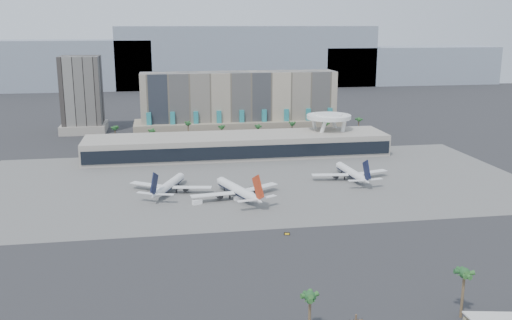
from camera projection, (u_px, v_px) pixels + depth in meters
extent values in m
plane|color=#232326|center=(276.00, 220.00, 218.95)|extent=(900.00, 900.00, 0.00)
cube|color=#5B5B59|center=(253.00, 181.00, 271.67)|extent=(260.00, 130.00, 0.06)
cube|color=gray|center=(34.00, 65.00, 634.01)|extent=(260.00, 60.00, 55.00)
cube|color=gray|center=(247.00, 56.00, 670.97)|extent=(300.00, 60.00, 70.00)
cube|color=gray|center=(406.00, 65.00, 706.17)|extent=(220.00, 60.00, 45.00)
cube|color=tan|center=(239.00, 103.00, 383.40)|extent=(130.00, 22.00, 42.00)
cube|color=tan|center=(240.00, 127.00, 385.23)|extent=(140.00, 30.00, 10.00)
cube|color=teal|center=(149.00, 126.00, 365.03)|extent=(3.00, 2.00, 18.00)
cube|color=teal|center=(173.00, 126.00, 367.45)|extent=(3.00, 2.00, 18.00)
cube|color=teal|center=(196.00, 125.00, 369.87)|extent=(3.00, 2.00, 18.00)
cube|color=teal|center=(219.00, 124.00, 372.29)|extent=(3.00, 2.00, 18.00)
cube|color=teal|center=(242.00, 124.00, 374.71)|extent=(3.00, 2.00, 18.00)
cube|color=teal|center=(264.00, 123.00, 377.13)|extent=(3.00, 2.00, 18.00)
cube|color=teal|center=(286.00, 123.00, 379.55)|extent=(3.00, 2.00, 18.00)
cube|color=teal|center=(308.00, 122.00, 381.97)|extent=(3.00, 2.00, 18.00)
cube|color=teal|center=(330.00, 121.00, 384.39)|extent=(3.00, 2.00, 18.00)
cube|color=black|center=(82.00, 94.00, 389.25)|extent=(26.00, 26.00, 52.00)
cube|color=#B4AE9E|center=(84.00, 128.00, 394.64)|extent=(30.00, 30.00, 6.00)
cube|color=#B4AE9E|center=(238.00, 145.00, 322.99)|extent=(170.00, 32.00, 12.00)
cube|color=black|center=(242.00, 153.00, 307.58)|extent=(168.00, 0.60, 7.00)
cube|color=black|center=(238.00, 133.00, 321.29)|extent=(170.00, 12.00, 2.50)
cylinder|color=white|center=(336.00, 130.00, 343.57)|extent=(6.98, 6.99, 21.89)
cylinder|color=white|center=(315.00, 130.00, 341.52)|extent=(6.98, 6.99, 21.89)
cylinder|color=white|center=(321.00, 134.00, 329.32)|extent=(6.98, 6.99, 21.89)
cylinder|color=white|center=(342.00, 133.00, 331.37)|extent=(6.98, 6.99, 21.89)
cylinder|color=white|center=(329.00, 117.00, 334.33)|extent=(26.00, 26.00, 2.20)
cylinder|color=white|center=(329.00, 115.00, 334.03)|extent=(16.00, 16.00, 1.20)
cylinder|color=brown|center=(116.00, 138.00, 345.25)|extent=(0.70, 0.70, 12.00)
sphere|color=#1F4F25|center=(115.00, 128.00, 343.91)|extent=(2.80, 2.80, 2.80)
cylinder|color=brown|center=(152.00, 136.00, 348.80)|extent=(0.70, 0.70, 12.00)
sphere|color=#1F4F25|center=(152.00, 127.00, 347.46)|extent=(2.80, 2.80, 2.80)
cylinder|color=brown|center=(188.00, 135.00, 352.35)|extent=(0.70, 0.70, 12.00)
sphere|color=#1F4F25|center=(188.00, 126.00, 351.01)|extent=(2.80, 2.80, 2.80)
cylinder|color=brown|center=(222.00, 134.00, 355.74)|extent=(0.70, 0.70, 12.00)
sphere|color=#1F4F25|center=(222.00, 125.00, 354.40)|extent=(2.80, 2.80, 2.80)
cylinder|color=brown|center=(258.00, 133.00, 359.45)|extent=(0.70, 0.70, 12.00)
sphere|color=#1F4F25|center=(258.00, 124.00, 358.11)|extent=(2.80, 2.80, 2.80)
cylinder|color=brown|center=(292.00, 132.00, 363.00)|extent=(0.70, 0.70, 12.00)
sphere|color=#1F4F25|center=(293.00, 123.00, 361.66)|extent=(2.80, 2.80, 2.80)
cylinder|color=brown|center=(326.00, 131.00, 366.55)|extent=(0.70, 0.70, 12.00)
sphere|color=#1F4F25|center=(326.00, 122.00, 365.21)|extent=(2.80, 2.80, 2.80)
cylinder|color=brown|center=(360.00, 130.00, 370.26)|extent=(0.70, 0.70, 12.00)
sphere|color=#1F4F25|center=(360.00, 121.00, 368.92)|extent=(2.80, 2.80, 2.80)
cube|color=#4C3826|center=(356.00, 320.00, 124.11)|extent=(3.20, 0.22, 0.22)
cylinder|color=black|center=(350.00, 320.00, 123.83)|extent=(0.12, 0.12, 0.30)
cylinder|color=black|center=(362.00, 319.00, 124.28)|extent=(0.12, 0.12, 0.30)
cylinder|color=white|center=(171.00, 184.00, 254.97)|extent=(13.33, 25.45, 3.80)
cylinder|color=black|center=(171.00, 184.00, 255.01)|extent=(13.06, 24.94, 3.73)
cone|color=white|center=(182.00, 176.00, 269.08)|extent=(5.14, 5.40, 3.80)
cone|color=white|center=(156.00, 194.00, 239.00)|extent=(6.76, 9.36, 3.80)
cube|color=white|center=(148.00, 184.00, 256.44)|extent=(16.29, 12.77, 0.33)
cube|color=white|center=(192.00, 187.00, 251.98)|extent=(17.52, 6.78, 0.33)
cylinder|color=black|center=(154.00, 187.00, 256.50)|extent=(3.38, 4.31, 2.09)
cylinder|color=black|center=(186.00, 189.00, 253.26)|extent=(3.38, 4.31, 2.09)
cube|color=black|center=(154.00, 184.00, 236.49)|extent=(3.71, 8.17, 10.01)
cube|color=white|center=(146.00, 193.00, 238.90)|extent=(7.63, 5.64, 0.24)
cube|color=white|center=(165.00, 194.00, 237.07)|extent=(7.89, 3.90, 0.24)
cylinder|color=black|center=(179.00, 184.00, 265.19)|extent=(0.48, 0.48, 1.52)
cylinder|color=black|center=(164.00, 190.00, 255.35)|extent=(0.67, 0.67, 1.52)
cylinder|color=black|center=(176.00, 191.00, 254.05)|extent=(0.67, 0.67, 1.52)
cylinder|color=white|center=(235.00, 189.00, 246.48)|extent=(13.44, 27.96, 4.14)
cylinder|color=black|center=(235.00, 189.00, 246.52)|extent=(13.17, 27.40, 4.06)
cone|color=white|center=(219.00, 180.00, 260.20)|extent=(5.47, 5.78, 4.14)
cone|color=white|center=(256.00, 199.00, 230.94)|extent=(7.04, 10.16, 4.14)
cube|color=white|center=(213.00, 195.00, 240.33)|extent=(19.01, 6.62, 0.36)
cube|color=white|center=(259.00, 187.00, 251.17)|extent=(18.01, 13.32, 0.36)
cylinder|color=black|center=(219.00, 196.00, 242.49)|extent=(3.54, 4.66, 2.28)
cylinder|color=black|center=(253.00, 190.00, 250.37)|extent=(3.54, 4.66, 2.28)
cube|color=#AB2F13|center=(258.00, 188.00, 228.36)|extent=(3.66, 9.02, 10.89)
cube|color=white|center=(247.00, 200.00, 227.72)|extent=(8.57, 3.92, 0.26)
cube|color=white|center=(267.00, 197.00, 232.16)|extent=(8.39, 5.87, 0.26)
cylinder|color=black|center=(224.00, 189.00, 256.49)|extent=(0.52, 0.52, 1.66)
cylinder|color=black|center=(230.00, 197.00, 244.71)|extent=(0.72, 0.72, 1.66)
cylinder|color=black|center=(243.00, 195.00, 247.86)|extent=(0.72, 0.72, 1.66)
cylinder|color=white|center=(350.00, 172.00, 275.82)|extent=(5.93, 26.54, 3.86)
cylinder|color=black|center=(350.00, 172.00, 275.85)|extent=(5.81, 26.01, 3.78)
cone|color=white|center=(338.00, 164.00, 290.04)|extent=(4.19, 4.63, 3.86)
cone|color=white|center=(365.00, 180.00, 259.71)|extent=(4.53, 8.96, 3.86)
cube|color=white|center=(330.00, 175.00, 272.53)|extent=(17.72, 6.08, 0.34)
cube|color=white|center=(371.00, 172.00, 277.56)|extent=(17.74, 8.64, 0.34)
cylinder|color=black|center=(335.00, 176.00, 273.90)|extent=(2.42, 4.01, 2.12)
cylinder|color=black|center=(365.00, 174.00, 277.55)|extent=(2.42, 4.01, 2.12)
cube|color=black|center=(367.00, 170.00, 257.16)|extent=(1.18, 8.77, 10.16)
cube|color=white|center=(357.00, 181.00, 257.66)|extent=(7.83, 2.58, 0.24)
cube|color=white|center=(375.00, 179.00, 259.71)|extent=(7.99, 3.75, 0.24)
cylinder|color=black|center=(342.00, 172.00, 286.13)|extent=(0.48, 0.48, 1.54)
cylinder|color=black|center=(345.00, 178.00, 274.81)|extent=(0.68, 0.68, 1.54)
cylinder|color=black|center=(356.00, 177.00, 276.27)|extent=(0.68, 0.68, 1.54)
cube|color=white|center=(197.00, 202.00, 237.30)|extent=(4.37, 3.27, 1.92)
cube|color=white|center=(238.00, 198.00, 242.98)|extent=(3.70, 2.87, 1.68)
cube|color=black|center=(287.00, 234.00, 203.12)|extent=(2.18, 0.76, 0.98)
cube|color=yellow|center=(287.00, 234.00, 202.95)|extent=(1.55, 0.39, 0.59)
cylinder|color=black|center=(285.00, 234.00, 203.04)|extent=(0.12, 0.12, 0.59)
cylinder|color=black|center=(289.00, 234.00, 203.30)|extent=(0.12, 0.12, 0.59)
cylinder|color=brown|center=(310.00, 316.00, 136.52)|extent=(0.70, 0.70, 10.67)
sphere|color=#1F4F25|center=(310.00, 297.00, 135.34)|extent=(2.80, 2.80, 2.80)
cylinder|color=brown|center=(463.00, 295.00, 145.03)|extent=(0.70, 0.70, 12.58)
sphere|color=#1F4F25|center=(465.00, 273.00, 143.62)|extent=(2.80, 2.80, 2.80)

